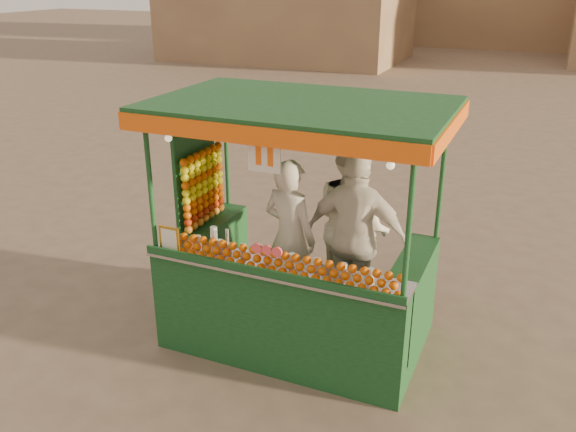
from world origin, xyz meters
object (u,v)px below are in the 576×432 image
at_px(vendor_left, 290,237).
at_px(vendor_middle, 353,224).
at_px(vendor_right, 356,237).
at_px(juice_cart, 289,271).

xyz_separation_m(vendor_left, vendor_middle, (0.55, 0.40, 0.09)).
distance_m(vendor_left, vendor_middle, 0.68).
height_order(vendor_middle, vendor_right, vendor_middle).
height_order(vendor_left, vendor_middle, vendor_middle).
bearing_deg(vendor_right, vendor_middle, -66.00).
xyz_separation_m(juice_cart, vendor_left, (-0.05, 0.15, 0.30)).
bearing_deg(vendor_middle, juice_cart, 95.86).
bearing_deg(vendor_right, juice_cart, 23.65).
distance_m(vendor_left, vendor_right, 0.68).
relative_size(juice_cart, vendor_right, 1.54).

